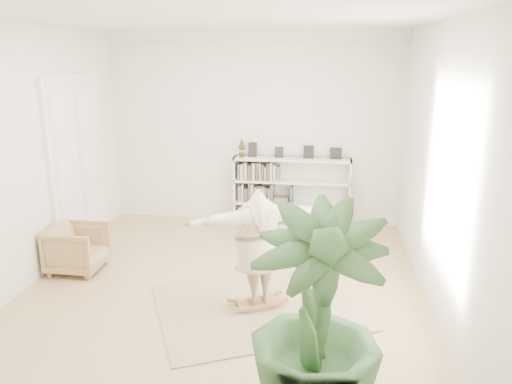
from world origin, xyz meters
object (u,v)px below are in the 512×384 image
Objects in this scene: bookshelf at (291,193)px; houseplant at (315,323)px; rocker_board at (257,303)px; armchair at (77,248)px; person at (258,244)px.

houseplant reaches higher than bookshelf.
bookshelf is 3.69× the size of rocker_board.
houseplant is at bearing -84.16° from bookshelf.
armchair is at bearing -140.11° from bookshelf.
person is 0.92× the size of houseplant.
houseplant reaches higher than armchair.
bookshelf is at bearing 95.84° from houseplant.
rocker_board is at bearing 110.43° from houseplant.
armchair is 0.39× the size of houseplant.
armchair is 2.96m from rocker_board.
person reaches higher than rocker_board.
person is at bearing -105.96° from armchair.
bookshelf is 3.39m from rocker_board.
rocker_board is at bearing -93.54° from bookshelf.
bookshelf is 2.82× the size of armchair.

